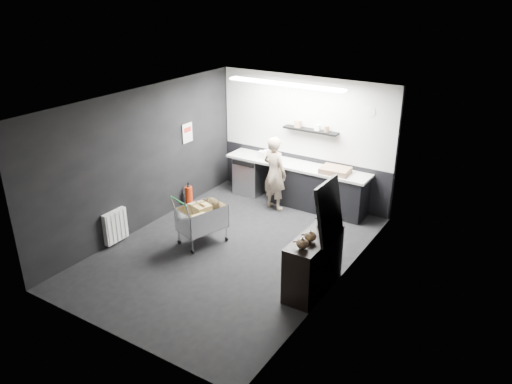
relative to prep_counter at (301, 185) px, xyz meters
The scene contains 22 objects.
floor 2.47m from the prep_counter, 93.20° to the right, with size 5.50×5.50×0.00m, color black.
ceiling 3.30m from the prep_counter, 93.20° to the right, with size 5.50×5.50×0.00m, color silver.
wall_back 0.96m from the prep_counter, 112.30° to the left, with size 5.50×5.50×0.00m, color black.
wall_front 5.25m from the prep_counter, 91.50° to the right, with size 5.50×5.50×0.00m, color black.
wall_left 3.35m from the prep_counter, 131.43° to the right, with size 5.50×5.50×0.00m, color black.
wall_right 3.18m from the prep_counter, 52.38° to the right, with size 5.50×5.50×0.00m, color black.
kitchen_wall_panel 1.43m from the prep_counter, 113.58° to the left, with size 3.95×0.02×1.70m, color silver.
dado_panel 0.34m from the prep_counter, 113.58° to the left, with size 3.95×0.02×1.00m, color black.
floating_shelf 1.18m from the prep_counter, 72.13° to the left, with size 1.20×0.22×0.04m, color black.
wall_clock 2.13m from the prep_counter, 13.36° to the left, with size 0.20×0.20×0.03m, color silver.
poster 2.63m from the prep_counter, 152.11° to the right, with size 0.02×0.30×0.40m, color silver.
poster_red_band 2.66m from the prep_counter, 152.05° to the right, with size 0.01×0.22×0.10m, color red.
radiator 3.92m from the prep_counter, 122.01° to the right, with size 0.10×0.50×0.60m, color silver.
ceiling_strip 2.29m from the prep_counter, 103.37° to the right, with size 2.40×0.20×0.04m, color white.
prep_counter is the anchor object (origin of this frame).
person 0.69m from the prep_counter, 131.71° to the right, with size 0.57×0.38×1.58m, color beige.
shopping_cart 2.57m from the prep_counter, 107.16° to the right, with size 0.79×1.06×0.99m.
sideboard 3.15m from the prep_counter, 58.85° to the right, with size 0.52×1.22×1.83m.
fire_extinguisher 2.40m from the prep_counter, 146.07° to the right, with size 0.16×0.16×0.52m.
cardboard_box 0.92m from the prep_counter, ahead, with size 0.57×0.43×0.11m, color #997151.
pink_tub 1.00m from the prep_counter, behind, with size 0.18×0.18×0.18m, color silver.
white_container 1.07m from the prep_counter, behind, with size 0.17×0.13×0.15m, color silver.
Camera 1 is at (4.52, -6.37, 4.50)m, focal length 35.00 mm.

